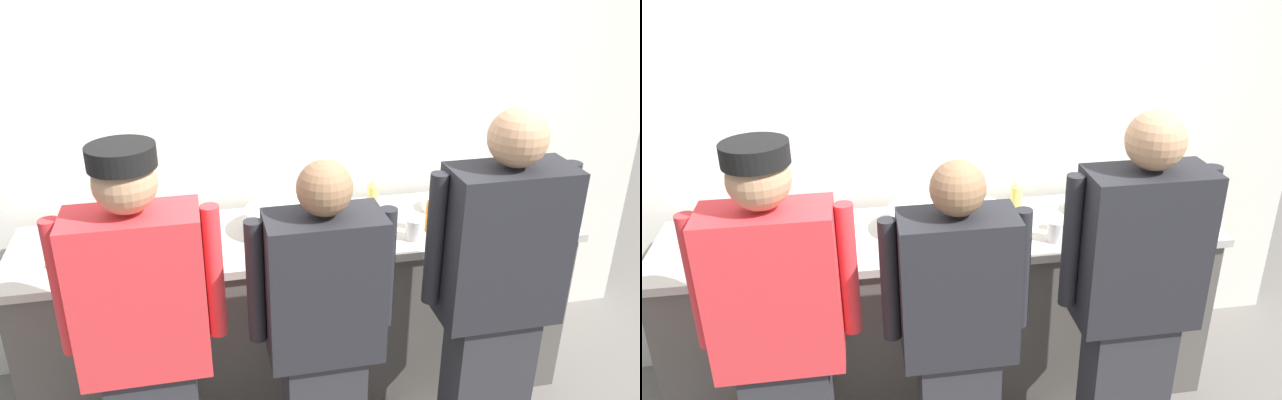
# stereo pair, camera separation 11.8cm
# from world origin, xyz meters

# --- Properties ---
(wall_back) EXTENTS (4.31, 0.10, 2.85)m
(wall_back) POSITION_xyz_m (0.00, 0.81, 1.43)
(wall_back) COLOR silver
(wall_back) RESTS_ON ground
(prep_counter) EXTENTS (2.74, 0.66, 0.94)m
(prep_counter) POSITION_xyz_m (0.00, 0.35, 0.47)
(prep_counter) COLOR #56514C
(prep_counter) RESTS_ON ground
(chef_near_left) EXTENTS (0.61, 0.24, 1.68)m
(chef_near_left) POSITION_xyz_m (-0.71, -0.36, 0.90)
(chef_near_left) COLOR #2D2D33
(chef_near_left) RESTS_ON ground
(chef_center) EXTENTS (0.58, 0.24, 1.57)m
(chef_center) POSITION_xyz_m (-0.04, -0.37, 0.83)
(chef_center) COLOR #2D2D33
(chef_center) RESTS_ON ground
(chef_far_right) EXTENTS (0.63, 0.24, 1.72)m
(chef_far_right) POSITION_xyz_m (0.69, -0.37, 0.91)
(chef_far_right) COLOR #2D2D33
(chef_far_right) RESTS_ON ground
(plate_stack_front) EXTENTS (0.19, 0.19, 0.05)m
(plate_stack_front) POSITION_xyz_m (0.77, 0.45, 0.96)
(plate_stack_front) COLOR white
(plate_stack_front) RESTS_ON prep_counter
(plate_stack_rear) EXTENTS (0.20, 0.20, 0.10)m
(plate_stack_rear) POSITION_xyz_m (0.21, 0.42, 0.99)
(plate_stack_rear) COLOR white
(plate_stack_rear) RESTS_ON prep_counter
(mixing_bowl_steel) EXTENTS (0.36, 0.36, 0.13)m
(mixing_bowl_steel) POSITION_xyz_m (-0.08, 0.36, 1.00)
(mixing_bowl_steel) COLOR #B7BABF
(mixing_bowl_steel) RESTS_ON prep_counter
(sheet_tray) EXTENTS (0.48, 0.38, 0.02)m
(sheet_tray) POSITION_xyz_m (-0.91, 0.36, 0.95)
(sheet_tray) COLOR #B7BABF
(sheet_tray) RESTS_ON prep_counter
(squeeze_bottle_primary) EXTENTS (0.05, 0.05, 0.19)m
(squeeze_bottle_primary) POSITION_xyz_m (0.14, 0.22, 1.03)
(squeeze_bottle_primary) COLOR red
(squeeze_bottle_primary) RESTS_ON prep_counter
(squeeze_bottle_secondary) EXTENTS (0.06, 0.06, 0.21)m
(squeeze_bottle_secondary) POSITION_xyz_m (0.39, 0.42, 1.04)
(squeeze_bottle_secondary) COLOR #E5E066
(squeeze_bottle_secondary) RESTS_ON prep_counter
(squeeze_bottle_spare) EXTENTS (0.06, 0.06, 0.19)m
(squeeze_bottle_spare) POSITION_xyz_m (0.63, 0.22, 1.03)
(squeeze_bottle_spare) COLOR orange
(squeeze_bottle_spare) RESTS_ON prep_counter
(ramekin_green_sauce) EXTENTS (0.10, 0.10, 0.04)m
(ramekin_green_sauce) POSITION_xyz_m (0.98, 0.50, 0.96)
(ramekin_green_sauce) COLOR white
(ramekin_green_sauce) RESTS_ON prep_counter
(ramekin_yellow_sauce) EXTENTS (0.09, 0.09, 0.05)m
(ramekin_yellow_sauce) POSITION_xyz_m (1.07, 0.18, 0.96)
(ramekin_yellow_sauce) COLOR white
(ramekin_yellow_sauce) RESTS_ON prep_counter
(deli_cup) EXTENTS (0.09, 0.09, 0.10)m
(deli_cup) POSITION_xyz_m (0.52, 0.16, 0.99)
(deli_cup) COLOR white
(deli_cup) RESTS_ON prep_counter
(chefs_knife) EXTENTS (0.28, 0.03, 0.02)m
(chefs_knife) POSITION_xyz_m (-0.57, 0.33, 0.94)
(chefs_knife) COLOR #B7BABF
(chefs_knife) RESTS_ON prep_counter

